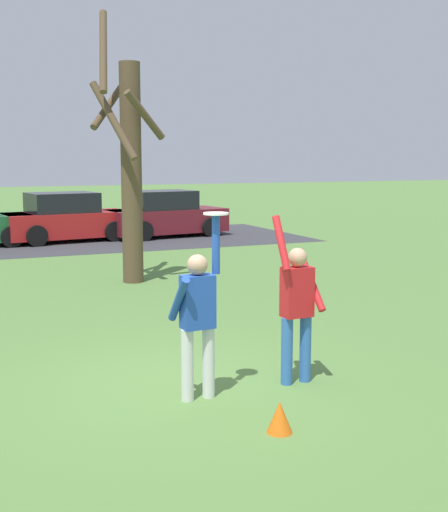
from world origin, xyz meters
TOP-DOWN VIEW (x-y plane):
  - ground_plane at (0.00, 0.00)m, footprint 120.00×120.00m
  - person_catcher at (-0.05, -0.46)m, footprint 0.55×0.49m
  - person_defender at (1.24, -0.42)m, footprint 0.55×0.49m
  - frisbee_disc at (0.18, -0.45)m, footprint 0.28×0.28m
  - parked_car_red at (1.40, 15.04)m, footprint 4.30×2.44m
  - parked_car_maroon at (4.81, 15.06)m, footprint 4.30×2.44m
  - parking_strip at (-0.31, 14.76)m, footprint 19.07×6.40m
  - bare_tree_tall at (1.29, 6.94)m, footprint 1.58×1.73m
  - field_cone_orange at (0.34, -1.68)m, footprint 0.26×0.26m

SIDE VIEW (x-z plane):
  - ground_plane at x=0.00m, z-range 0.00..0.00m
  - parking_strip at x=-0.31m, z-range 0.00..0.01m
  - field_cone_orange at x=0.34m, z-range 0.00..0.32m
  - parked_car_red at x=1.40m, z-range -0.07..1.52m
  - parked_car_maroon at x=4.81m, z-range -0.07..1.52m
  - person_defender at x=1.24m, z-range -0.04..2.00m
  - person_catcher at x=-0.05m, z-range -0.06..2.02m
  - frisbee_disc at x=0.18m, z-range 2.08..2.10m
  - bare_tree_tall at x=1.29m, z-range -0.32..5.52m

